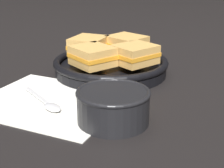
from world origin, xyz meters
TOP-DOWN VIEW (x-y plane):
  - ground_plane at (0.00, 0.00)m, footprint 4.00×4.00m
  - napkin at (-0.10, -0.06)m, footprint 0.32×0.28m
  - soup_bowl at (0.07, -0.08)m, footprint 0.14×0.14m
  - spoon at (-0.08, -0.09)m, footprint 0.15×0.08m
  - skillet at (-0.08, 0.16)m, footprint 0.30×0.30m
  - sandwich_near_left at (-0.16, 0.17)m, footprint 0.10×0.11m
  - sandwich_near_right at (-0.09, 0.09)m, footprint 0.12×0.12m
  - sandwich_far_left at (-0.01, 0.16)m, footprint 0.11×0.12m
  - sandwich_far_right at (-0.08, 0.24)m, footprint 0.11×0.11m

SIDE VIEW (x-z plane):
  - ground_plane at x=0.00m, z-range 0.00..0.00m
  - napkin at x=-0.10m, z-range 0.00..0.00m
  - spoon at x=-0.08m, z-range 0.00..0.01m
  - skillet at x=-0.08m, z-range 0.00..0.04m
  - soup_bowl at x=0.07m, z-range 0.00..0.07m
  - sandwich_near_left at x=-0.16m, z-range 0.04..0.09m
  - sandwich_near_right at x=-0.09m, z-range 0.04..0.09m
  - sandwich_far_left at x=-0.01m, z-range 0.04..0.09m
  - sandwich_far_right at x=-0.08m, z-range 0.04..0.09m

